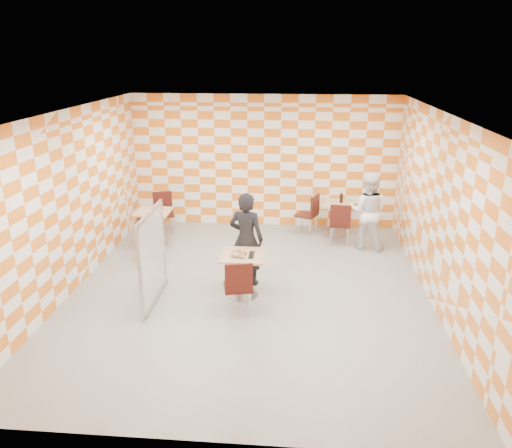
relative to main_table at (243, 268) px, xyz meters
The scene contains 15 objects.
room_shell 1.23m from the main_table, 83.57° to the left, with size 7.00×7.00×7.00m.
main_table is the anchor object (origin of this frame).
second_table 3.52m from the main_table, 61.14° to the left, with size 0.70×0.70×0.75m.
empty_table 3.01m from the main_table, 134.59° to the left, with size 0.70×0.70×0.75m.
chair_main_front 0.68m from the main_table, 89.74° to the right, with size 0.50×0.51×0.92m.
chair_second_front 3.00m from the main_table, 54.18° to the left, with size 0.46×0.47×0.92m.
chair_second_side 3.26m from the main_table, 69.30° to the left, with size 0.56×0.56×0.92m.
chair_empty_near 2.40m from the main_table, 145.57° to the left, with size 0.54×0.55×0.92m.
chair_empty_far 3.62m from the main_table, 125.74° to the left, with size 0.54×0.55×0.92m.
partition 1.47m from the main_table, 167.11° to the right, with size 0.08×1.38×1.55m.
man_dark 0.60m from the main_table, 89.68° to the left, with size 0.60×0.40×1.65m, color black.
man_white 3.32m from the main_table, 45.94° to the left, with size 0.77×0.60×1.59m, color white.
pizza_on_foil 0.26m from the main_table, 90.13° to the right, with size 0.40×0.40×0.04m.
sport_bottle 3.54m from the main_table, 64.23° to the left, with size 0.06×0.06×0.20m.
soda_bottle 3.60m from the main_table, 59.61° to the left, with size 0.07×0.07×0.23m.
Camera 1 is at (0.77, -7.63, 3.88)m, focal length 35.00 mm.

